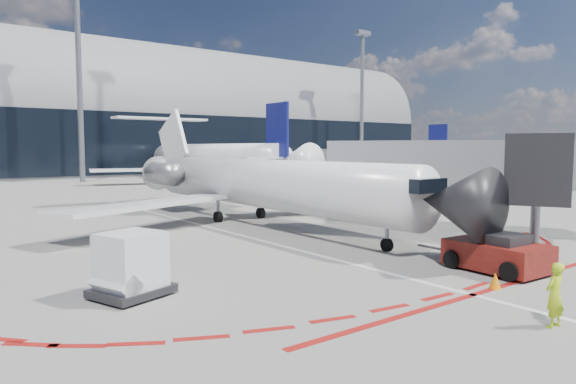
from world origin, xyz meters
TOP-DOWN VIEW (x-y plane):
  - ground at (0.00, 0.00)m, footprint 260.00×260.00m
  - apron_centerline at (0.00, 2.00)m, footprint 0.25×40.00m
  - apron_stop_bar at (0.00, -11.50)m, footprint 14.00×0.25m
  - terminal_building at (0.00, 64.97)m, footprint 150.00×24.15m
  - jet_bridge at (9.79, -3.01)m, footprint 10.03×15.20m
  - light_mast_centre at (5.00, 48.00)m, footprint 0.70×0.70m
  - light_mast_east at (55.00, 48.00)m, footprint 0.70×0.70m
  - regional_jet at (2.82, 4.91)m, footprint 23.31×28.75m
  - pushback_tug at (3.39, -10.26)m, footprint 2.39×5.33m
  - ramp_worker at (-0.84, -14.28)m, footprint 0.60×0.41m
  - uld_container at (-8.19, -5.54)m, footprint 2.50×2.31m
  - safety_cone_left at (-8.24, -5.86)m, footprint 0.40×0.40m
  - safety_cone_right at (1.17, -11.52)m, footprint 0.37×0.37m
  - bg_airliner_1 at (18.54, 39.20)m, footprint 35.22×37.29m
  - bg_airliner_2 at (48.88, 39.18)m, footprint 29.92×31.68m

SIDE VIEW (x-z plane):
  - ground at x=0.00m, z-range 0.00..0.00m
  - apron_centerline at x=0.00m, z-range 0.00..0.01m
  - apron_stop_bar at x=0.00m, z-range 0.00..0.01m
  - safety_cone_right at x=1.17m, z-range 0.00..0.51m
  - safety_cone_left at x=-8.24m, z-range 0.00..0.56m
  - pushback_tug at x=3.39m, z-range -0.08..1.29m
  - ramp_worker at x=-0.84m, z-range 0.00..1.61m
  - uld_container at x=-8.19m, z-range -0.01..1.91m
  - regional_jet at x=2.82m, z-range -1.20..6.00m
  - jet_bridge at x=9.79m, z-range 0.56..5.46m
  - bg_airliner_2 at x=48.88m, z-range 0.00..9.68m
  - bg_airliner_1 at x=18.54m, z-range 0.00..11.39m
  - terminal_building at x=0.00m, z-range -3.48..20.52m
  - light_mast_centre at x=5.00m, z-range 0.00..25.00m
  - light_mast_east at x=55.00m, z-range 0.00..25.00m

